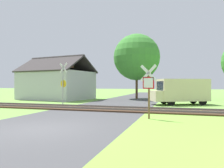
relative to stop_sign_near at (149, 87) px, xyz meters
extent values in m
plane|color=#6B9942|center=(-3.76, -3.72, -1.63)|extent=(160.00, 160.00, 0.00)
cube|color=#424244|center=(-3.76, -1.72, -1.63)|extent=(6.54, 80.00, 0.01)
cube|color=#422D1E|center=(-3.76, 3.31, -1.58)|extent=(60.00, 2.60, 0.10)
cube|color=slate|center=(-3.76, 4.02, -1.47)|extent=(60.00, 0.08, 0.12)
cube|color=slate|center=(-3.76, 2.59, -1.47)|extent=(60.00, 0.08, 0.12)
cylinder|color=brown|center=(0.01, 0.03, -0.38)|extent=(0.10, 0.10, 2.49)
cube|color=red|center=(-0.01, -0.03, 0.21)|extent=(0.59, 0.17, 0.60)
cube|color=white|center=(-0.01, -0.05, 0.21)|extent=(0.48, 0.12, 0.49)
cube|color=white|center=(-0.01, -0.03, 0.71)|extent=(0.86, 0.23, 0.88)
cube|color=white|center=(-0.01, -0.03, 0.71)|extent=(0.86, 0.23, 0.88)
cylinder|color=#9E9EA5|center=(-7.94, 5.32, 0.09)|extent=(0.09, 0.09, 3.43)
cube|color=white|center=(-7.92, 5.38, 1.55)|extent=(0.85, 0.25, 0.88)
cube|color=white|center=(-7.92, 5.38, 1.55)|extent=(0.85, 0.25, 0.88)
cylinder|color=yellow|center=(-7.92, 5.38, 0.20)|extent=(0.63, 0.19, 0.64)
cube|color=#B7B7BC|center=(-12.58, 12.04, 0.02)|extent=(8.32, 7.05, 3.31)
cube|color=#332D2D|center=(-12.81, 10.57, 2.54)|extent=(8.28, 4.55, 2.03)
cube|color=#332D2D|center=(-12.35, 13.51, 2.54)|extent=(8.28, 4.55, 2.03)
cube|color=brown|center=(-10.55, 11.72, 2.64)|extent=(0.57, 0.57, 1.10)
cylinder|color=#513823|center=(-3.49, 15.57, -0.13)|extent=(0.29, 0.29, 3.01)
sphere|color=#3D8433|center=(-3.49, 15.57, 3.52)|extent=(5.73, 5.73, 5.73)
cube|color=beige|center=(1.81, 8.93, -0.34)|extent=(4.61, 3.54, 1.90)
cube|color=beige|center=(-0.39, 7.86, -0.84)|extent=(1.42, 1.93, 0.90)
cube|color=#19232D|center=(-0.06, 8.02, -0.01)|extent=(0.74, 1.47, 0.85)
cube|color=navy|center=(1.40, 9.79, -0.67)|extent=(3.41, 1.65, 0.16)
cylinder|color=black|center=(0.19, 9.01, -1.29)|extent=(0.69, 0.46, 0.68)
cylinder|color=black|center=(0.87, 7.60, -1.29)|extent=(0.69, 0.46, 0.68)
cylinder|color=black|center=(2.76, 10.25, -1.29)|extent=(0.69, 0.46, 0.68)
cylinder|color=black|center=(3.44, 8.85, -1.29)|extent=(0.69, 0.46, 0.68)
camera|label=1|loc=(1.44, -11.16, 0.12)|focal=35.00mm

